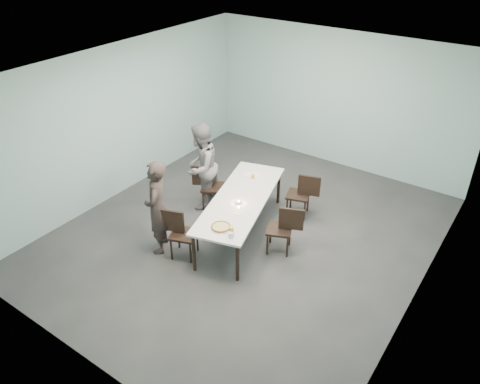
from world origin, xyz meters
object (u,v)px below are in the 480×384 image
Objects in this scene: water_tumbler at (231,235)px; tealight at (239,202)px; chair_near_left at (179,230)px; side_plate at (238,212)px; diner_near at (157,207)px; pizza at (221,227)px; chair_far_right at (303,192)px; table at (241,201)px; beer_glass at (231,231)px; amber_tumbler at (253,176)px; chair_near_right at (284,226)px; diner_far at (201,167)px; chair_far_left at (209,184)px.

water_tumbler is 1.61× the size of tealight.
chair_near_left is 1.03m from side_plate.
side_plate is at bearing -56.04° from tealight.
diner_near reaches higher than water_tumbler.
pizza is at bearing -87.71° from side_plate.
chair_far_right is (1.12, 2.25, 0.00)m from chair_near_left.
tealight is (-0.16, 0.23, 0.02)m from side_plate.
chair_near_left is (-0.49, -1.09, -0.19)m from table.
beer_glass is (1.38, 0.18, -0.02)m from diner_near.
amber_tumbler reaches higher than table.
chair_near_left is 1.76m from chair_near_right.
pizza is (-0.64, -0.92, 0.27)m from chair_near_right.
beer_glass reaches higher than amber_tumbler.
water_tumbler is (1.70, -1.38, -0.07)m from diner_far.
pizza is 0.30m from water_tumbler.
table is 0.91m from chair_near_right.
amber_tumbler is (-0.74, 1.74, -0.01)m from water_tumbler.
amber_tumbler is (0.28, 1.80, 0.29)m from chair_near_left.
chair_near_right is 9.67× the size of water_tumbler.
chair_far_right is at bearing -3.77° from chair_far_left.
diner_near reaches higher than chair_near_right.
chair_far_left is at bearing 152.90° from diner_near.
side_plate is 0.70m from water_tumbler.
diner_far is 5.06× the size of pizza.
table is 1.23m from diner_far.
amber_tumbler is (-1.10, 0.71, 0.29)m from chair_near_right.
diner_near is at bearing -127.30° from table.
table is 49.04× the size of tealight.
chair_far_right is at bearing 67.52° from tealight.
chair_near_right is 2.56× the size of pizza.
chair_near_right is 2.14m from diner_near.
chair_far_left is 1.82m from chair_far_right.
chair_near_right is at bearing 11.61° from tealight.
water_tumbler is (1.02, 0.06, 0.29)m from chair_near_left.
chair_near_right reaches higher than pizza.
chair_near_left is 1.84m from amber_tumbler.
chair_near_right is (1.38, 1.09, 0.00)m from chair_near_left.
tealight is (0.96, 0.99, -0.07)m from diner_near.
chair_far_left is 0.52× the size of diner_near.
pizza is 0.77m from tealight.
beer_glass is at bearing -67.05° from amber_tumbler.
tealight is 0.70× the size of amber_tumbler.
chair_near_left reaches higher than pizza.
chair_far_left is at bearing 7.90° from chair_far_right.
chair_far_right is 2.21m from water_tumbler.
chair_near_left is 9.67× the size of water_tumbler.
water_tumbler is (1.41, 0.13, -0.05)m from diner_near.
pizza is at bearing -76.65° from tealight.
chair_far_right is at bearing 79.89° from pizza.
water_tumbler reaches higher than tealight.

